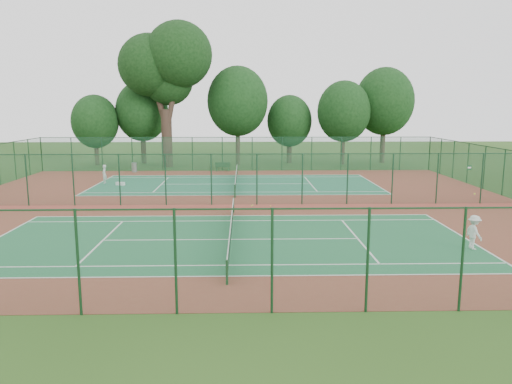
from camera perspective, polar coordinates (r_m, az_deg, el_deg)
The scene contains 19 objects.
ground at distance 33.96m, azimuth -2.49°, elevation -1.46°, with size 120.00×120.00×0.00m, color #264816.
red_pad at distance 33.96m, azimuth -2.49°, elevation -1.46°, with size 40.00×36.00×0.01m, color maroon.
court_near at distance 25.20m, azimuth -2.86°, elevation -5.44°, with size 23.77×10.97×0.01m, color #1F643B.
court_far at distance 42.82m, azimuth -2.28°, elevation 0.92°, with size 23.77×10.97×0.01m, color #226C4C.
fence_north at distance 51.54m, azimuth -2.15°, elevation 4.39°, with size 40.00×0.09×3.50m.
fence_south at distance 16.08m, azimuth -3.69°, elevation -7.90°, with size 40.00×0.09×3.50m.
fence_divider at distance 33.66m, azimuth -2.51°, elevation 1.48°, with size 40.00×0.09×3.50m.
tennis_net_near at distance 25.06m, azimuth -2.87°, elevation -4.28°, with size 0.10×12.90×0.97m.
tennis_net_far at distance 42.74m, azimuth -2.28°, elevation 1.62°, with size 0.10×12.90×0.97m.
player_near at distance 25.45m, azimuth 23.65°, elevation -4.24°, with size 1.04×0.60×1.62m, color white.
player_far at distance 44.96m, azimuth -16.95°, elevation 1.97°, with size 0.59×0.39×1.62m, color silver.
trash_bin at distance 51.95m, azimuth -13.74°, elevation 2.75°, with size 0.54×0.54×0.97m, color gray.
bench at distance 51.23m, azimuth -3.83°, elevation 2.91°, with size 1.54×0.51×0.94m.
kit_bag at distance 43.63m, azimuth -15.24°, elevation 0.92°, with size 0.73×0.28×0.28m, color white.
stray_ball_a at distance 33.57m, azimuth -0.39°, elevation -1.51°, with size 0.07×0.07×0.07m, color #C2E735.
stray_ball_b at distance 33.28m, azimuth 1.68°, elevation -1.61°, with size 0.07×0.07×0.07m, color yellow.
stray_ball_c at distance 33.32m, azimuth -0.53°, elevation -1.60°, with size 0.07×0.07×0.07m, color #B0C22D.
big_tree at distance 55.90m, azimuth -10.25°, elevation 14.15°, with size 10.11×7.40×15.54m.
evergreen_row at distance 57.93m, azimuth -1.57°, elevation 3.25°, with size 39.00×5.00×12.00m, color black, non-canonical shape.
Camera 1 is at (0.64, -33.30, 6.65)m, focal length 35.00 mm.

